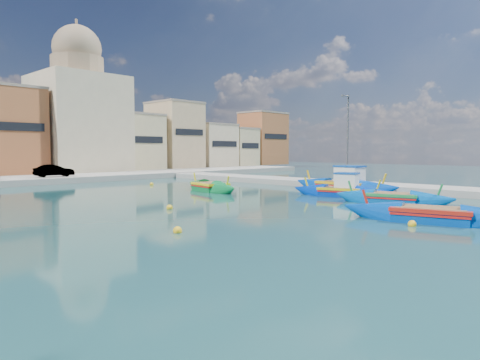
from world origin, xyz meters
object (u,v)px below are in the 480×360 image
luzzu_blue_south (431,217)px  luzzu_cyan_south (393,200)px  luzzu_turquoise_cabin (344,186)px  luzzu_blue_cabin (341,192)px  luzzu_green (210,188)px  church_block (79,110)px  quay_street_lamp (347,138)px

luzzu_blue_south → luzzu_cyan_south: bearing=38.0°
luzzu_turquoise_cabin → luzzu_blue_cabin: (-3.60, -1.85, -0.07)m
luzzu_green → luzzu_blue_south: size_ratio=0.89×
luzzu_turquoise_cabin → luzzu_cyan_south: bearing=-129.2°
luzzu_blue_cabin → luzzu_cyan_south: 4.76m
church_block → luzzu_cyan_south: (-0.18, -41.48, -8.16)m
luzzu_blue_south → luzzu_cyan_south: luzzu_blue_south is taller
luzzu_blue_south → luzzu_blue_cabin: bearing=51.4°
church_block → quay_street_lamp: (7.44, -34.00, -4.07)m
church_block → luzzu_turquoise_cabin: bearing=-81.9°
luzzu_green → luzzu_cyan_south: (2.22, -14.21, -0.01)m
luzzu_blue_south → church_block: bearing=83.1°
quay_street_lamp → luzzu_blue_south: quay_street_lamp is taller
luzzu_turquoise_cabin → church_block: bearing=98.1°
church_block → luzzu_cyan_south: bearing=-90.2°
luzzu_blue_cabin → luzzu_blue_south: size_ratio=0.88×
quay_street_lamp → luzzu_turquoise_cabin: size_ratio=0.79×
luzzu_blue_cabin → luzzu_blue_south: (-6.89, -8.64, -0.07)m
quay_street_lamp → luzzu_blue_cabin: 7.85m
luzzu_blue_cabin → luzzu_cyan_south: (-1.58, -4.49, -0.07)m
quay_street_lamp → luzzu_blue_cabin: size_ratio=1.06×
luzzu_blue_cabin → luzzu_turquoise_cabin: bearing=27.3°
luzzu_green → luzzu_blue_south: (-3.09, -18.36, 0.00)m
quay_street_lamp → luzzu_cyan_south: quay_street_lamp is taller
quay_street_lamp → luzzu_green: bearing=145.7°
quay_street_lamp → luzzu_cyan_south: (-7.62, -7.48, -4.09)m
luzzu_cyan_south → luzzu_green: bearing=98.9°
luzzu_blue_south → quay_street_lamp: bearing=42.0°
luzzu_green → luzzu_blue_south: 18.62m
luzzu_turquoise_cabin → luzzu_green: 10.79m
quay_street_lamp → luzzu_cyan_south: bearing=-135.5°
quay_street_lamp → luzzu_green: quay_street_lamp is taller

